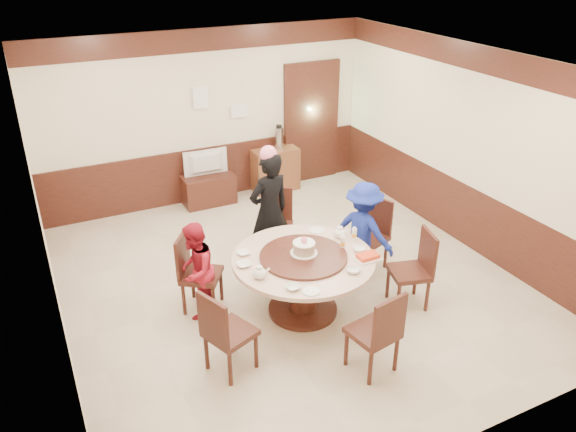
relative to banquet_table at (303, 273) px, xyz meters
name	(u,v)px	position (x,y,z in m)	size (l,w,h in m)	color
room	(289,206)	(0.15, 0.67, 0.55)	(6.00, 6.04, 2.84)	beige
banquet_table	(303,273)	(0.00, 0.00, 0.00)	(1.65, 1.65, 0.78)	#3B1912
chair_0	(368,247)	(1.26, 0.51, -0.23)	(0.57, 0.56, 0.97)	#3B1912
chair_1	(277,237)	(0.28, 1.31, -0.23)	(0.59, 0.60, 0.97)	#3B1912
chair_2	(200,285)	(-1.06, 0.62, -0.23)	(0.61, 0.61, 0.97)	#3B1912
chair_3	(229,345)	(-1.14, -0.56, -0.23)	(0.57, 0.57, 0.97)	#3B1912
chair_4	(373,345)	(0.18, -1.20, -0.23)	(0.51, 0.52, 0.97)	#3B1912
chair_5	(410,282)	(1.23, -0.43, -0.23)	(0.55, 0.54, 0.97)	#3B1912
person_standing	(269,212)	(0.09, 1.13, 0.28)	(0.60, 0.39, 1.64)	black
person_red	(195,271)	(-1.13, 0.52, 0.06)	(0.57, 0.45, 1.18)	#A61629
person_blue	(363,231)	(1.06, 0.38, 0.13)	(0.85, 0.49, 1.32)	navy
birthday_cake	(304,248)	(0.02, 0.04, 0.32)	(0.32, 0.32, 0.21)	white
teapot_left	(259,273)	(-0.63, -0.18, 0.28)	(0.17, 0.15, 0.13)	white
teapot_right	(340,233)	(0.61, 0.22, 0.28)	(0.17, 0.15, 0.13)	white
bowl_0	(244,253)	(-0.59, 0.37, 0.23)	(0.15, 0.15, 0.04)	white
bowl_1	(353,270)	(0.34, -0.52, 0.24)	(0.15, 0.15, 0.05)	white
bowl_2	(293,287)	(-0.40, -0.52, 0.24)	(0.15, 0.15, 0.04)	white
bowl_3	(359,249)	(0.65, -0.16, 0.24)	(0.15, 0.15, 0.05)	white
bowl_4	(244,265)	(-0.68, 0.12, 0.24)	(0.15, 0.15, 0.04)	white
saucer_near	(311,291)	(-0.25, -0.65, 0.22)	(0.18, 0.18, 0.01)	white
saucer_far	(317,230)	(0.45, 0.50, 0.22)	(0.18, 0.18, 0.01)	white
shrimp_platter	(368,257)	(0.64, -0.36, 0.24)	(0.30, 0.20, 0.06)	white
bottle_0	(343,243)	(0.50, -0.03, 0.30)	(0.06, 0.06, 0.16)	white
bottle_1	(354,234)	(0.73, 0.09, 0.30)	(0.06, 0.06, 0.16)	white
tv_stand	(209,189)	(0.00, 3.40, -0.28)	(0.85, 0.45, 0.50)	#3B1912
television	(207,164)	(0.00, 3.40, 0.18)	(0.73, 0.10, 0.42)	gray
side_cabinet	(275,170)	(1.24, 3.43, -0.16)	(0.80, 0.40, 0.75)	brown
thermos	(279,138)	(1.32, 3.43, 0.41)	(0.15, 0.15, 0.38)	silver
notice_left	(201,98)	(0.04, 3.61, 1.22)	(0.25, 0.00, 0.35)	white
notice_right	(240,111)	(0.69, 3.61, 0.92)	(0.30, 0.00, 0.22)	white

